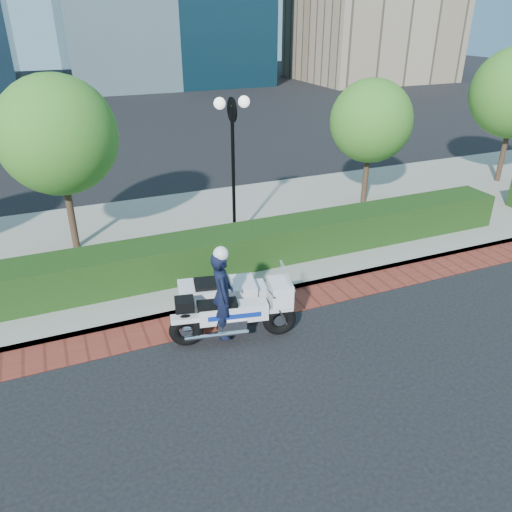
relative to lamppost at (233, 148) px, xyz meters
name	(u,v)px	position (x,y,z in m)	size (l,w,h in m)	color
ground	(277,346)	(-1.00, -5.20, -2.96)	(120.00, 120.00, 0.00)	black
brick_strip	(250,310)	(-1.00, -3.70, -2.95)	(60.00, 1.00, 0.01)	maroon
sidewalk	(196,237)	(-1.00, 0.80, -2.88)	(60.00, 8.00, 0.15)	gray
hedge_main	(220,251)	(-1.00, -1.60, -2.31)	(18.00, 1.20, 1.00)	black
lamppost	(233,148)	(0.00, 0.00, 0.00)	(1.02, 0.70, 4.21)	black
tree_b	(57,136)	(-4.50, 1.30, 0.48)	(3.20, 3.20, 4.89)	#332319
tree_c	(371,121)	(5.50, 1.30, 0.09)	(2.80, 2.80, 4.30)	#332319
police_motorcycle	(225,300)	(-1.79, -4.21, -2.19)	(2.75, 2.22, 2.24)	black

